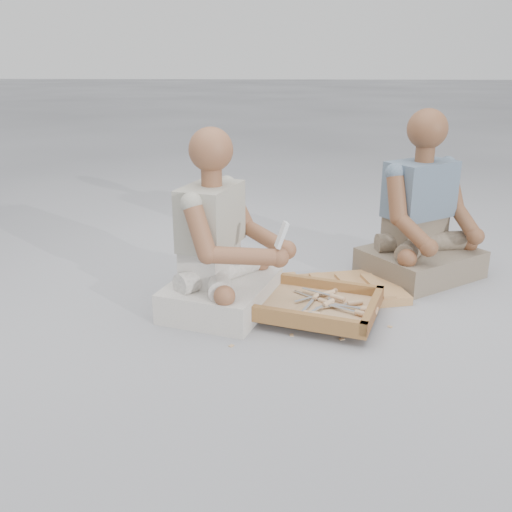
{
  "coord_description": "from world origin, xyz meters",
  "views": [
    {
      "loc": [
        0.08,
        -2.11,
        1.1
      ],
      "look_at": [
        -0.04,
        0.17,
        0.3
      ],
      "focal_mm": 40.0,
      "sensor_mm": 36.0,
      "label": 1
    }
  ],
  "objects_px": {
    "tool_tray": "(315,305)",
    "carved_panel": "(338,290)",
    "craftsman": "(220,250)",
    "companion": "(422,223)"
  },
  "relations": [
    {
      "from": "tool_tray",
      "to": "carved_panel",
      "type": "bearing_deg",
      "value": 65.94
    },
    {
      "from": "carved_panel",
      "to": "companion",
      "type": "relative_size",
      "value": 0.7
    },
    {
      "from": "carved_panel",
      "to": "tool_tray",
      "type": "bearing_deg",
      "value": -114.06
    },
    {
      "from": "tool_tray",
      "to": "craftsman",
      "type": "relative_size",
      "value": 0.78
    },
    {
      "from": "carved_panel",
      "to": "craftsman",
      "type": "distance_m",
      "value": 0.64
    },
    {
      "from": "craftsman",
      "to": "companion",
      "type": "height_order",
      "value": "companion"
    },
    {
      "from": "carved_panel",
      "to": "craftsman",
      "type": "height_order",
      "value": "craftsman"
    },
    {
      "from": "tool_tray",
      "to": "companion",
      "type": "distance_m",
      "value": 0.84
    },
    {
      "from": "carved_panel",
      "to": "tool_tray",
      "type": "relative_size",
      "value": 0.94
    },
    {
      "from": "tool_tray",
      "to": "companion",
      "type": "relative_size",
      "value": 0.74
    }
  ]
}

